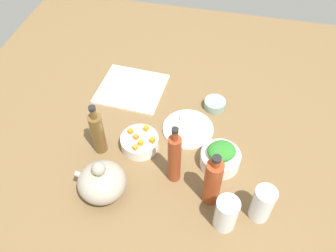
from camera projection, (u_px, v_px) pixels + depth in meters
tabletop at (168, 136)px, 143.16cm from camera, size 190.00×190.00×3.00cm
cutting_board at (131, 89)px, 158.69cm from camera, size 29.60×27.34×1.00cm
plate_tofu at (188, 129)px, 143.04cm from camera, size 20.43×20.43×1.20cm
bowl_greens at (220, 159)px, 130.25cm from camera, size 14.60×14.60×6.10cm
bowl_carrots at (140, 142)px, 135.96cm from camera, size 14.46×14.46×5.20cm
bowl_small_side at (215, 104)px, 150.46cm from camera, size 9.08×9.08×3.68cm
teapot at (102, 182)px, 120.02cm from camera, size 18.18×16.51×16.56cm
bottle_0 at (174, 158)px, 120.14cm from camera, size 4.60×4.60×26.86cm
bottle_1 at (98, 133)px, 129.89cm from camera, size 5.00×5.00×23.27cm
bottle_2 at (213, 182)px, 115.31cm from camera, size 5.77×5.77×23.86cm
drinking_glass_0 at (226, 214)px, 112.00cm from camera, size 7.47×7.47×13.35cm
drinking_glass_1 at (262, 204)px, 113.78cm from camera, size 7.09×7.09×14.27cm
carrot_cube_0 at (136, 137)px, 133.27cm from camera, size 2.48×2.48×1.80cm
carrot_cube_1 at (152, 140)px, 132.16cm from camera, size 2.31×2.31×1.80cm
carrot_cube_2 at (146, 128)px, 135.98cm from camera, size 2.25×2.25×1.80cm
carrot_cube_3 at (130, 131)px, 135.08cm from camera, size 2.50×2.50×1.80cm
carrot_cube_4 at (141, 143)px, 131.40cm from camera, size 1.85×1.85×1.80cm
carrot_cube_5 at (135, 147)px, 129.99cm from camera, size 2.47×2.47×1.80cm
chopped_greens_mound at (222, 151)px, 126.37cm from camera, size 13.40×12.96×4.14cm
tofu_cube_0 at (196, 126)px, 141.81cm from camera, size 3.01×3.01×2.20cm
tofu_cube_1 at (177, 126)px, 141.81cm from camera, size 2.43×2.43×2.20cm
tofu_cube_2 at (186, 128)px, 141.27cm from camera, size 2.38×2.38×2.20cm
tofu_cube_3 at (183, 119)px, 144.40cm from camera, size 2.37×2.37×2.20cm
dumpling_0 at (131, 85)px, 157.83cm from camera, size 7.41×7.41×2.23cm
dumpling_1 at (155, 79)px, 160.21cm from camera, size 5.17×4.74×2.41cm
dumpling_2 at (119, 81)px, 159.60cm from camera, size 4.51×4.55×2.20cm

